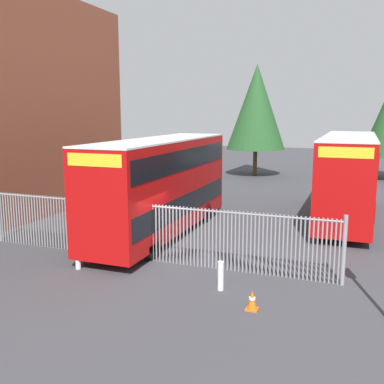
% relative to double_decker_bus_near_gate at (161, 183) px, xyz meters
% --- Properties ---
extents(ground_plane, '(100.00, 100.00, 0.00)m').
position_rel_double_decker_bus_near_gate_xyz_m(ground_plane, '(1.31, 4.50, -2.42)').
color(ground_plane, '#3D3D42').
extents(palisade_fence, '(14.43, 0.14, 2.35)m').
position_rel_double_decker_bus_near_gate_xyz_m(palisade_fence, '(0.95, -3.50, -1.24)').
color(palisade_fence, gray).
rests_on(palisade_fence, ground).
extents(double_decker_bus_near_gate, '(2.54, 10.81, 4.42)m').
position_rel_double_decker_bus_near_gate_xyz_m(double_decker_bus_near_gate, '(0.00, 0.00, 0.00)').
color(double_decker_bus_near_gate, '#B70C0C').
rests_on(double_decker_bus_near_gate, ground).
extents(double_decker_bus_behind_fence_left, '(2.54, 10.81, 4.42)m').
position_rel_double_decker_bus_near_gate_xyz_m(double_decker_bus_behind_fence_left, '(7.85, 6.02, 0.00)').
color(double_decker_bus_behind_fence_left, '#B70C0C').
rests_on(double_decker_bus_behind_fence_left, ground).
extents(bollard_near_left, '(0.20, 0.20, 0.95)m').
position_rel_double_decker_bus_near_gate_xyz_m(bollard_near_left, '(-0.90, -5.29, -1.95)').
color(bollard_near_left, silver).
rests_on(bollard_near_left, ground).
extents(bollard_center_front, '(0.20, 0.20, 0.95)m').
position_rel_double_decker_bus_near_gate_xyz_m(bollard_center_front, '(4.49, -5.33, -1.95)').
color(bollard_center_front, silver).
rests_on(bollard_center_front, ground).
extents(traffic_cone_by_gate, '(0.34, 0.34, 0.59)m').
position_rel_double_decker_bus_near_gate_xyz_m(traffic_cone_by_gate, '(5.76, -6.40, -2.13)').
color(traffic_cone_by_gate, orange).
rests_on(traffic_cone_by_gate, ground).
extents(tree_short_side, '(5.13, 5.13, 9.70)m').
position_rel_double_decker_bus_near_gate_xyz_m(tree_short_side, '(-0.33, 20.69, 3.61)').
color(tree_short_side, '#4C3823').
rests_on(tree_short_side, ground).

